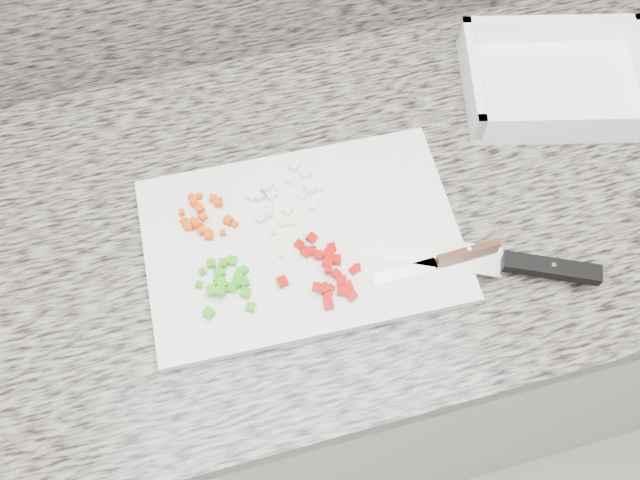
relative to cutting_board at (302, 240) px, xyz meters
The scene contains 11 objects.
cabinet 0.48m from the cutting_board, 81.94° to the left, with size 3.92×0.62×0.86m, color beige.
countertop 0.06m from the cutting_board, 81.94° to the left, with size 3.96×0.64×0.04m, color slate.
cutting_board is the anchor object (origin of this frame).
carrot_pile 0.14m from the cutting_board, 152.52° to the left, with size 0.08×0.08×0.02m.
onion_pile 0.07m from the cutting_board, 96.23° to the left, with size 0.11×0.09×0.02m.
green_pepper_pile 0.12m from the cutting_board, 159.17° to the right, with size 0.07×0.09×0.02m.
red_pepper_pile 0.07m from the cutting_board, 73.53° to the right, with size 0.11×0.11×0.02m.
garlic_pile 0.02m from the cutting_board, 160.04° to the left, with size 0.05×0.06×0.01m.
chef_knife 0.28m from the cutting_board, 23.53° to the right, with size 0.31×0.17×0.02m.
paring_knife 0.20m from the cutting_board, 24.51° to the right, with size 0.18×0.02×0.02m.
tray 0.47m from the cutting_board, 19.36° to the left, with size 0.32×0.26×0.06m.
Camera 1 is at (-0.10, 0.94, 1.76)m, focal length 40.00 mm.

